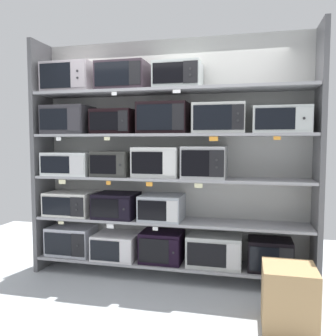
% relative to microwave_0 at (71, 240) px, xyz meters
% --- Properties ---
extents(ground, '(7.01, 6.00, 0.02)m').
position_rel_microwave_0_xyz_m(ground, '(1.18, -1.00, -0.36)').
color(ground, '#B2B7BC').
extents(back_panel, '(3.21, 0.04, 2.67)m').
position_rel_microwave_0_xyz_m(back_panel, '(1.18, 0.23, 0.99)').
color(back_panel, '#B2B2AD').
rests_on(back_panel, ground).
extents(upright_left, '(0.05, 0.42, 2.67)m').
position_rel_microwave_0_xyz_m(upright_left, '(-0.35, 0.00, 0.99)').
color(upright_left, '#5B5B5E').
rests_on(upright_left, ground).
extents(upright_right, '(0.05, 0.42, 2.67)m').
position_rel_microwave_0_xyz_m(upright_right, '(2.72, 0.00, 0.99)').
color(upright_right, '#5B5B5E').
rests_on(upright_right, ground).
extents(shelf_0, '(3.01, 0.42, 0.03)m').
position_rel_microwave_0_xyz_m(shelf_0, '(1.18, 0.00, -0.18)').
color(shelf_0, '#99999E').
rests_on(shelf_0, ground).
extents(microwave_0, '(0.53, 0.37, 0.33)m').
position_rel_microwave_0_xyz_m(microwave_0, '(0.00, 0.00, 0.00)').
color(microwave_0, '#B0B3BE').
rests_on(microwave_0, shelf_0).
extents(microwave_1, '(0.49, 0.43, 0.28)m').
position_rel_microwave_0_xyz_m(microwave_1, '(0.57, -0.00, -0.03)').
color(microwave_1, silver).
rests_on(microwave_1, shelf_0).
extents(microwave_2, '(0.46, 0.37, 0.34)m').
position_rel_microwave_0_xyz_m(microwave_2, '(1.11, -0.00, 0.00)').
color(microwave_2, black).
rests_on(microwave_2, shelf_0).
extents(microwave_3, '(0.58, 0.36, 0.33)m').
position_rel_microwave_0_xyz_m(microwave_3, '(1.69, 0.00, 0.00)').
color(microwave_3, '#B6BAB6').
rests_on(microwave_3, shelf_0).
extents(microwave_4, '(0.45, 0.34, 0.32)m').
position_rel_microwave_0_xyz_m(microwave_4, '(2.27, 0.00, -0.00)').
color(microwave_4, black).
rests_on(microwave_4, shelf_0).
extents(shelf_1, '(3.01, 0.42, 0.03)m').
position_rel_microwave_0_xyz_m(shelf_1, '(1.18, 0.00, 0.29)').
color(shelf_1, '#99999E').
extents(microwave_5, '(0.54, 0.42, 0.27)m').
position_rel_microwave_0_xyz_m(microwave_5, '(0.01, 0.00, 0.44)').
color(microwave_5, silver).
rests_on(microwave_5, shelf_1).
extents(microwave_6, '(0.47, 0.43, 0.28)m').
position_rel_microwave_0_xyz_m(microwave_6, '(0.58, 0.00, 0.45)').
color(microwave_6, black).
rests_on(microwave_6, shelf_1).
extents(microwave_7, '(0.46, 0.43, 0.28)m').
position_rel_microwave_0_xyz_m(microwave_7, '(1.11, 0.00, 0.45)').
color(microwave_7, '#A0A6AF').
rests_on(microwave_7, shelf_1).
extents(price_tag_0, '(0.07, 0.00, 0.03)m').
position_rel_microwave_0_xyz_m(price_tag_0, '(-0.01, -0.21, 0.26)').
color(price_tag_0, beige).
extents(price_tag_1, '(0.08, 0.00, 0.05)m').
position_rel_microwave_0_xyz_m(price_tag_1, '(0.58, -0.21, 0.25)').
color(price_tag_1, white).
extents(price_tag_2, '(0.06, 0.00, 0.04)m').
position_rel_microwave_0_xyz_m(price_tag_2, '(1.09, -0.21, 0.26)').
color(price_tag_2, white).
extents(shelf_2, '(3.01, 0.42, 0.03)m').
position_rel_microwave_0_xyz_m(shelf_2, '(1.18, 0.00, 0.77)').
color(shelf_2, '#99999E').
extents(microwave_8, '(0.56, 0.43, 0.26)m').
position_rel_microwave_0_xyz_m(microwave_8, '(0.02, 0.00, 0.91)').
color(microwave_8, silver).
rests_on(microwave_8, shelf_2).
extents(microwave_9, '(0.42, 0.41, 0.28)m').
position_rel_microwave_0_xyz_m(microwave_9, '(0.55, 0.00, 0.92)').
color(microwave_9, '#333430').
rests_on(microwave_9, shelf_2).
extents(microwave_10, '(0.51, 0.34, 0.33)m').
position_rel_microwave_0_xyz_m(microwave_10, '(1.06, 0.00, 0.95)').
color(microwave_10, silver).
rests_on(microwave_10, shelf_2).
extents(microwave_11, '(0.46, 0.43, 0.34)m').
position_rel_microwave_0_xyz_m(microwave_11, '(1.58, -0.00, 0.95)').
color(microwave_11, '#A3A5A6').
rests_on(microwave_11, shelf_2).
extents(price_tag_3, '(0.08, 0.00, 0.05)m').
position_rel_microwave_0_xyz_m(price_tag_3, '(0.02, -0.21, 0.72)').
color(price_tag_3, beige).
extents(price_tag_4, '(0.05, 0.00, 0.04)m').
position_rel_microwave_0_xyz_m(price_tag_4, '(0.57, -0.21, 0.73)').
color(price_tag_4, orange).
extents(price_tag_5, '(0.07, 0.00, 0.04)m').
position_rel_microwave_0_xyz_m(price_tag_5, '(1.03, -0.21, 0.72)').
color(price_tag_5, orange).
extents(price_tag_6, '(0.08, 0.00, 0.05)m').
position_rel_microwave_0_xyz_m(price_tag_6, '(1.55, -0.21, 0.72)').
color(price_tag_6, beige).
extents(shelf_3, '(3.01, 0.42, 0.03)m').
position_rel_microwave_0_xyz_m(shelf_3, '(1.18, 0.00, 1.24)').
color(shelf_3, '#99999E').
extents(microwave_12, '(0.52, 0.41, 0.32)m').
position_rel_microwave_0_xyz_m(microwave_12, '(-0.00, 0.00, 1.42)').
color(microwave_12, '#323136').
rests_on(microwave_12, shelf_3).
extents(microwave_13, '(0.46, 0.36, 0.27)m').
position_rel_microwave_0_xyz_m(microwave_13, '(0.56, 0.00, 1.39)').
color(microwave_13, black).
rests_on(microwave_13, shelf_3).
extents(microwave_14, '(0.54, 0.34, 0.34)m').
position_rel_microwave_0_xyz_m(microwave_14, '(1.13, -0.00, 1.42)').
color(microwave_14, black).
rests_on(microwave_14, shelf_3).
extents(microwave_15, '(0.53, 0.42, 0.31)m').
position_rel_microwave_0_xyz_m(microwave_15, '(1.73, -0.00, 1.41)').
color(microwave_15, beige).
rests_on(microwave_15, shelf_3).
extents(microwave_16, '(0.55, 0.44, 0.26)m').
position_rel_microwave_0_xyz_m(microwave_16, '(2.35, -0.00, 1.39)').
color(microwave_16, '#B5BCB9').
rests_on(microwave_16, shelf_3).
extents(price_tag_7, '(0.06, 0.00, 0.04)m').
position_rel_microwave_0_xyz_m(price_tag_7, '(-0.01, -0.21, 1.20)').
color(price_tag_7, white).
extents(price_tag_8, '(0.07, 0.00, 0.04)m').
position_rel_microwave_0_xyz_m(price_tag_8, '(0.56, -0.21, 1.20)').
color(price_tag_8, beige).
extents(price_tag_9, '(0.09, 0.00, 0.04)m').
position_rel_microwave_0_xyz_m(price_tag_9, '(1.70, -0.21, 1.20)').
color(price_tag_9, orange).
extents(price_tag_10, '(0.07, 0.00, 0.03)m').
position_rel_microwave_0_xyz_m(price_tag_10, '(2.30, -0.21, 1.20)').
color(price_tag_10, orange).
extents(shelf_4, '(3.01, 0.42, 0.03)m').
position_rel_microwave_0_xyz_m(shelf_4, '(1.18, 0.00, 1.71)').
color(shelf_4, '#99999E').
extents(microwave_17, '(0.58, 0.38, 0.33)m').
position_rel_microwave_0_xyz_m(microwave_17, '(0.02, -0.00, 1.90)').
color(microwave_17, '#A49BA1').
rests_on(microwave_17, shelf_4).
extents(microwave_18, '(0.54, 0.43, 0.30)m').
position_rel_microwave_0_xyz_m(microwave_18, '(0.68, -0.00, 1.88)').
color(microwave_18, '#332730').
rests_on(microwave_18, shelf_4).
extents(microwave_19, '(0.49, 0.40, 0.27)m').
position_rel_microwave_0_xyz_m(microwave_19, '(1.29, 0.00, 1.87)').
color(microwave_19, '#B5BEBB').
rests_on(microwave_19, shelf_4).
extents(price_tag_11, '(0.06, 0.00, 0.04)m').
position_rel_microwave_0_xyz_m(price_tag_11, '(0.65, -0.21, 1.67)').
color(price_tag_11, white).
extents(price_tag_12, '(0.08, 0.00, 0.04)m').
position_rel_microwave_0_xyz_m(price_tag_12, '(1.32, -0.21, 1.68)').
color(price_tag_12, white).
extents(shipping_carton, '(0.42, 0.42, 0.51)m').
position_rel_microwave_0_xyz_m(shipping_carton, '(2.38, -0.79, -0.09)').
color(shipping_carton, tan).
rests_on(shipping_carton, ground).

